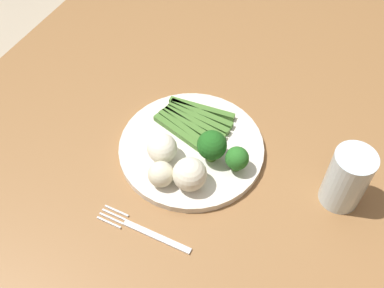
{
  "coord_description": "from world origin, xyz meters",
  "views": [
    {
      "loc": [
        -0.49,
        -0.23,
        1.42
      ],
      "look_at": [
        -0.04,
        -0.0,
        0.77
      ],
      "focal_mm": 42.6,
      "sensor_mm": 36.0,
      "label": 1
    }
  ],
  "objects_px": {
    "asparagus_bundle": "(193,122)",
    "fork": "(143,230)",
    "cauliflower_back_right": "(161,174)",
    "dining_table": "(199,169)",
    "broccoli_right": "(212,146)",
    "cauliflower_near_fork": "(162,148)",
    "cauliflower_left": "(190,174)",
    "plate": "(192,148)",
    "broccoli_near_center": "(237,159)",
    "water_glass": "(347,179)"
  },
  "relations": [
    {
      "from": "asparagus_bundle",
      "to": "cauliflower_left",
      "type": "distance_m",
      "value": 0.14
    },
    {
      "from": "cauliflower_back_right",
      "to": "dining_table",
      "type": "bearing_deg",
      "value": -4.8
    },
    {
      "from": "cauliflower_left",
      "to": "fork",
      "type": "bearing_deg",
      "value": 163.4
    },
    {
      "from": "dining_table",
      "to": "asparagus_bundle",
      "type": "height_order",
      "value": "asparagus_bundle"
    },
    {
      "from": "cauliflower_left",
      "to": "cauliflower_back_right",
      "type": "bearing_deg",
      "value": 110.93
    },
    {
      "from": "asparagus_bundle",
      "to": "cauliflower_near_fork",
      "type": "height_order",
      "value": "cauliflower_near_fork"
    },
    {
      "from": "broccoli_near_center",
      "to": "cauliflower_left",
      "type": "relative_size",
      "value": 0.87
    },
    {
      "from": "dining_table",
      "to": "broccoli_right",
      "type": "distance_m",
      "value": 0.17
    },
    {
      "from": "asparagus_bundle",
      "to": "water_glass",
      "type": "relative_size",
      "value": 1.23
    },
    {
      "from": "broccoli_near_center",
      "to": "cauliflower_back_right",
      "type": "height_order",
      "value": "broccoli_near_center"
    },
    {
      "from": "cauliflower_near_fork",
      "to": "asparagus_bundle",
      "type": "bearing_deg",
      "value": -8.66
    },
    {
      "from": "plate",
      "to": "water_glass",
      "type": "relative_size",
      "value": 2.28
    },
    {
      "from": "broccoli_near_center",
      "to": "water_glass",
      "type": "height_order",
      "value": "water_glass"
    },
    {
      "from": "plate",
      "to": "cauliflower_back_right",
      "type": "height_order",
      "value": "cauliflower_back_right"
    },
    {
      "from": "cauliflower_left",
      "to": "cauliflower_near_fork",
      "type": "height_order",
      "value": "cauliflower_left"
    },
    {
      "from": "plate",
      "to": "water_glass",
      "type": "distance_m",
      "value": 0.27
    },
    {
      "from": "cauliflower_near_fork",
      "to": "cauliflower_back_right",
      "type": "distance_m",
      "value": 0.05
    },
    {
      "from": "asparagus_bundle",
      "to": "fork",
      "type": "height_order",
      "value": "asparagus_bundle"
    },
    {
      "from": "dining_table",
      "to": "plate",
      "type": "height_order",
      "value": "plate"
    },
    {
      "from": "plate",
      "to": "broccoli_right",
      "type": "relative_size",
      "value": 4.14
    },
    {
      "from": "fork",
      "to": "water_glass",
      "type": "distance_m",
      "value": 0.34
    },
    {
      "from": "asparagus_bundle",
      "to": "water_glass",
      "type": "height_order",
      "value": "water_glass"
    },
    {
      "from": "dining_table",
      "to": "cauliflower_near_fork",
      "type": "height_order",
      "value": "cauliflower_near_fork"
    },
    {
      "from": "cauliflower_left",
      "to": "water_glass",
      "type": "relative_size",
      "value": 0.5
    },
    {
      "from": "plate",
      "to": "broccoli_near_center",
      "type": "relative_size",
      "value": 5.25
    },
    {
      "from": "dining_table",
      "to": "fork",
      "type": "bearing_deg",
      "value": -179.26
    },
    {
      "from": "broccoli_right",
      "to": "cauliflower_left",
      "type": "bearing_deg",
      "value": 171.53
    },
    {
      "from": "plate",
      "to": "cauliflower_left",
      "type": "relative_size",
      "value": 4.57
    },
    {
      "from": "dining_table",
      "to": "asparagus_bundle",
      "type": "bearing_deg",
      "value": 58.79
    },
    {
      "from": "broccoli_near_center",
      "to": "water_glass",
      "type": "distance_m",
      "value": 0.18
    },
    {
      "from": "cauliflower_back_right",
      "to": "cauliflower_left",
      "type": "bearing_deg",
      "value": -69.07
    },
    {
      "from": "cauliflower_near_fork",
      "to": "fork",
      "type": "height_order",
      "value": "cauliflower_near_fork"
    },
    {
      "from": "broccoli_right",
      "to": "cauliflower_left",
      "type": "relative_size",
      "value": 1.1
    },
    {
      "from": "dining_table",
      "to": "water_glass",
      "type": "height_order",
      "value": "water_glass"
    },
    {
      "from": "broccoli_near_center",
      "to": "broccoli_right",
      "type": "xyz_separation_m",
      "value": [
        0.0,
        0.05,
        0.01
      ]
    },
    {
      "from": "asparagus_bundle",
      "to": "cauliflower_near_fork",
      "type": "bearing_deg",
      "value": -90.12
    },
    {
      "from": "fork",
      "to": "plate",
      "type": "bearing_deg",
      "value": -90.33
    },
    {
      "from": "plate",
      "to": "cauliflower_back_right",
      "type": "distance_m",
      "value": 0.1
    },
    {
      "from": "asparagus_bundle",
      "to": "water_glass",
      "type": "distance_m",
      "value": 0.29
    },
    {
      "from": "plate",
      "to": "fork",
      "type": "xyz_separation_m",
      "value": [
        -0.18,
        -0.0,
        -0.01
      ]
    },
    {
      "from": "cauliflower_left",
      "to": "broccoli_right",
      "type": "bearing_deg",
      "value": -8.47
    },
    {
      "from": "broccoli_near_center",
      "to": "broccoli_right",
      "type": "bearing_deg",
      "value": 88.94
    },
    {
      "from": "cauliflower_near_fork",
      "to": "cauliflower_back_right",
      "type": "xyz_separation_m",
      "value": [
        -0.05,
        -0.02,
        -0.0
      ]
    },
    {
      "from": "cauliflower_back_right",
      "to": "fork",
      "type": "height_order",
      "value": "cauliflower_back_right"
    },
    {
      "from": "plate",
      "to": "cauliflower_near_fork",
      "type": "height_order",
      "value": "cauliflower_near_fork"
    },
    {
      "from": "broccoli_near_center",
      "to": "cauliflower_left",
      "type": "height_order",
      "value": "cauliflower_left"
    },
    {
      "from": "cauliflower_near_fork",
      "to": "plate",
      "type": "bearing_deg",
      "value": -36.82
    },
    {
      "from": "asparagus_bundle",
      "to": "broccoli_near_center",
      "type": "relative_size",
      "value": 2.82
    },
    {
      "from": "cauliflower_near_fork",
      "to": "water_glass",
      "type": "relative_size",
      "value": 0.46
    },
    {
      "from": "plate",
      "to": "fork",
      "type": "bearing_deg",
      "value": -179.5
    }
  ]
}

